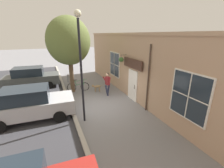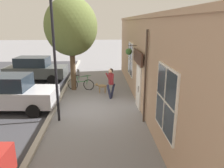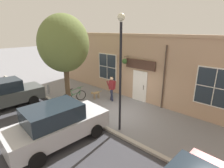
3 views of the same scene
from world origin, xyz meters
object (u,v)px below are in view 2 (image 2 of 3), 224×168
at_px(street_tree_by_curb, 72,29).
at_px(parked_car_mid_block, 9,93).
at_px(street_lamp, 54,40).
at_px(dog_on_leash, 101,86).
at_px(parked_car_nearest_curb, 35,69).
at_px(pedestrian_walking, 111,80).
at_px(leaning_bicycle, 81,84).
at_px(fire_hydrant, 78,74).

height_order(street_tree_by_curb, parked_car_mid_block, street_tree_by_curb).
xyz_separation_m(street_tree_by_curb, street_lamp, (0.17, 4.54, -0.32)).
bearing_deg(parked_car_mid_block, street_tree_by_curb, -130.35).
relative_size(dog_on_leash, parked_car_nearest_curb, 0.22).
bearing_deg(pedestrian_walking, leaning_bicycle, -44.03).
relative_size(street_tree_by_curb, street_lamp, 1.05).
distance_m(dog_on_leash, street_lamp, 5.23).
bearing_deg(leaning_bicycle, parked_car_mid_block, 45.59).
distance_m(dog_on_leash, street_tree_by_curb, 3.85).
xyz_separation_m(pedestrian_walking, street_tree_by_curb, (2.24, -1.78, 2.74)).
bearing_deg(parked_car_mid_block, dog_on_leash, -150.86).
height_order(pedestrian_walking, leaning_bicycle, pedestrian_walking).
bearing_deg(pedestrian_walking, street_tree_by_curb, -38.50).
relative_size(leaning_bicycle, street_lamp, 0.32).
relative_size(pedestrian_walking, street_lamp, 0.32).
xyz_separation_m(pedestrian_walking, leaning_bicycle, (1.83, -1.77, -0.67)).
distance_m(parked_car_mid_block, fire_hydrant, 6.55).
bearing_deg(pedestrian_walking, fire_hydrant, -63.55).
bearing_deg(dog_on_leash, parked_car_mid_block, 29.14).
xyz_separation_m(street_tree_by_curb, parked_car_mid_block, (2.72, 3.20, -2.90)).
bearing_deg(parked_car_nearest_curb, fire_hydrant, -174.33).
xyz_separation_m(leaning_bicycle, parked_car_mid_block, (3.13, 3.19, 0.50)).
bearing_deg(dog_on_leash, parked_car_nearest_curb, -33.61).
distance_m(pedestrian_walking, street_tree_by_curb, 3.96).
distance_m(street_tree_by_curb, parked_car_nearest_curb, 4.87).
distance_m(dog_on_leash, leaning_bicycle, 1.49).
distance_m(pedestrian_walking, street_lamp, 4.38).
bearing_deg(street_lamp, fire_hydrant, -91.27).
distance_m(pedestrian_walking, parked_car_mid_block, 5.16).
height_order(dog_on_leash, leaning_bicycle, leaning_bicycle).
distance_m(dog_on_leash, fire_hydrant, 3.88).
relative_size(street_tree_by_curb, parked_car_mid_block, 1.28).
xyz_separation_m(parked_car_mid_block, fire_hydrant, (-2.71, -5.94, -0.48)).
relative_size(pedestrian_walking, parked_car_mid_block, 0.39).
xyz_separation_m(pedestrian_walking, parked_car_nearest_curb, (5.29, -4.22, -0.17)).
bearing_deg(pedestrian_walking, street_lamp, 48.82).
distance_m(pedestrian_walking, dog_on_leash, 1.33).
bearing_deg(fire_hydrant, dog_on_leash, 116.47).
height_order(street_lamp, fire_hydrant, street_lamp).
height_order(pedestrian_walking, parked_car_mid_block, parked_car_mid_block).
relative_size(dog_on_leash, fire_hydrant, 1.25).
relative_size(parked_car_mid_block, fire_hydrant, 5.72).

